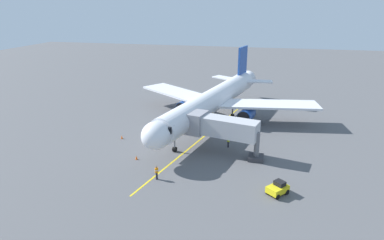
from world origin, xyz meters
The scene contains 9 objects.
ground_plane centered at (0.00, 0.00, 0.00)m, with size 220.00×220.00×0.00m, color #565659.
apron_lead_in_line centered at (-0.07, 7.31, 0.01)m, with size 0.24×40.00×0.01m, color yellow.
airplane centered at (-0.14, 1.04, 4.00)m, with size 33.90×39.95×11.50m.
jet_bridge centered at (-2.81, 13.24, 3.76)m, with size 11.49×5.18×5.40m.
ground_crew_marshaller centered at (2.86, 22.55, 0.89)m, with size 0.47×0.42×1.71m.
ground_crew_wing_walker centered at (-4.15, 11.23, 0.89)m, with size 0.43×0.30×1.71m.
tug_near_nose centered at (-11.04, 22.63, 0.70)m, with size 2.62×2.73×1.50m.
safety_cone_nose_left centered at (12.25, 11.74, 0.28)m, with size 0.32×0.32×0.55m, color #F2590F.
safety_cone_nose_right centered at (7.26, 18.06, 0.28)m, with size 0.32×0.32×0.55m, color #F2590F.
Camera 1 is at (-9.29, 55.90, 19.66)m, focal length 31.36 mm.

